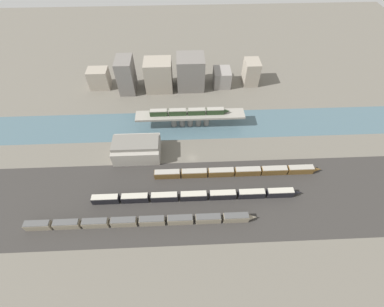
{
  "coord_description": "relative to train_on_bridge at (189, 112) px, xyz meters",
  "views": [
    {
      "loc": [
        -3.52,
        -82.69,
        102.27
      ],
      "look_at": [
        0.0,
        0.24,
        3.28
      ],
      "focal_mm": 24.0,
      "sensor_mm": 36.0,
      "label": 1
    }
  ],
  "objects": [
    {
      "name": "ground_plane",
      "position": [
        0.43,
        -24.47,
        -9.86
      ],
      "size": [
        400.0,
        400.0,
        0.0
      ],
      "primitive_type": "plane",
      "color": "#666056"
    },
    {
      "name": "railbed_yard",
      "position": [
        0.43,
        -48.47,
        -9.85
      ],
      "size": [
        280.0,
        42.0,
        0.01
      ],
      "primitive_type": "cube",
      "color": "#33302D",
      "rests_on": "ground"
    },
    {
      "name": "river_water",
      "position": [
        0.43,
        0.0,
        -9.86
      ],
      "size": [
        320.0,
        23.07,
        0.01
      ],
      "primitive_type": "cube",
      "color": "#47606B",
      "rests_on": "ground"
    },
    {
      "name": "bridge",
      "position": [
        0.43,
        -0.0,
        -3.68
      ],
      "size": [
        60.02,
        7.86,
        8.19
      ],
      "color": "gray",
      "rests_on": "ground"
    },
    {
      "name": "train_on_bridge",
      "position": [
        0.0,
        0.0,
        0.0
      ],
      "size": [
        43.74,
        2.82,
        3.41
      ],
      "color": "#23381E",
      "rests_on": "bridge"
    },
    {
      "name": "train_yard_near",
      "position": [
        -22.4,
        -59.24,
        -7.8
      ],
      "size": [
        96.63,
        3.0,
        4.18
      ],
      "color": "gray",
      "rests_on": "ground"
    },
    {
      "name": "train_yard_mid",
      "position": [
        1.5,
        -48.06,
        -7.8
      ],
      "size": [
        94.46,
        3.03,
        4.19
      ],
      "color": "black",
      "rests_on": "ground"
    },
    {
      "name": "train_yard_far",
      "position": [
        21.84,
        -35.52,
        -7.88
      ],
      "size": [
        81.11,
        3.12,
        4.03
      ],
      "color": "brown",
      "rests_on": "ground"
    },
    {
      "name": "warehouse_building",
      "position": [
        -27.37,
        -21.01,
        -5.14
      ],
      "size": [
        23.37,
        14.85,
        9.92
      ],
      "color": "#9E998E",
      "rests_on": "ground"
    },
    {
      "name": "city_block_far_left",
      "position": [
        -57.18,
        39.38,
        -3.59
      ],
      "size": [
        12.74,
        9.68,
        12.53
      ],
      "primitive_type": "cube",
      "color": "gray",
      "rests_on": "ground"
    },
    {
      "name": "city_block_left",
      "position": [
        -38.39,
        35.28,
        0.93
      ],
      "size": [
        9.88,
        15.02,
        21.58
      ],
      "primitive_type": "cube",
      "color": "slate",
      "rests_on": "ground"
    },
    {
      "name": "city_block_center",
      "position": [
        -18.19,
        35.8,
        -0.07
      ],
      "size": [
        16.88,
        13.7,
        19.59
      ],
      "primitive_type": "cube",
      "color": "gray",
      "rests_on": "ground"
    },
    {
      "name": "city_block_right",
      "position": [
        2.14,
        37.42,
        0.58
      ],
      "size": [
        17.15,
        15.91,
        20.87
      ],
      "primitive_type": "cube",
      "color": "slate",
      "rests_on": "ground"
    },
    {
      "name": "city_block_far_right",
      "position": [
        22.72,
        38.41,
        -4.49
      ],
      "size": [
        10.84,
        12.73,
        10.73
      ],
      "primitive_type": "cube",
      "color": "gray",
      "rests_on": "ground"
    },
    {
      "name": "city_block_tall",
      "position": [
        41.93,
        40.01,
        -2.07
      ],
      "size": [
        9.36,
        12.09,
        15.57
      ],
      "primitive_type": "cube",
      "color": "gray",
      "rests_on": "ground"
    }
  ]
}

